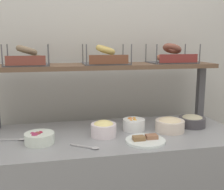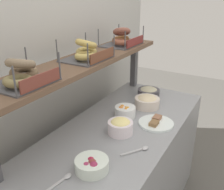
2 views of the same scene
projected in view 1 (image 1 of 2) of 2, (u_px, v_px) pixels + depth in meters
name	position (u px, v px, depth m)	size (l,w,h in m)	color
back_wall	(99.00, 71.00, 2.27)	(2.84, 0.06, 2.40)	#B8B8B3
shelf_riser_right	(200.00, 92.00, 2.18)	(0.05, 0.05, 0.40)	#4C4C51
upper_shelf	(105.00, 66.00, 1.99)	(1.60, 0.32, 0.03)	brown
bowl_beet_salad	(39.00, 138.00, 1.62)	(0.17, 0.17, 0.08)	white
bowl_egg_salad	(104.00, 128.00, 1.75)	(0.16, 0.16, 0.10)	white
bowl_potato_salad	(170.00, 124.00, 1.84)	(0.19, 0.19, 0.09)	silver
bowl_fruit_salad	(134.00, 124.00, 1.87)	(0.15, 0.15, 0.08)	white
bowl_tuna_salad	(192.00, 121.00, 1.95)	(0.18, 0.18, 0.08)	#424046
serving_plate_white	(145.00, 140.00, 1.65)	(0.24, 0.24, 0.04)	white
serving_spoon_near_plate	(16.00, 139.00, 1.68)	(0.18, 0.05, 0.01)	#B7B7BC
serving_spoon_by_edge	(89.00, 147.00, 1.55)	(0.16, 0.11, 0.01)	#B7B7BC
bagel_basket_poppy	(27.00, 58.00, 1.85)	(0.29, 0.25, 0.14)	#4C4C51
bagel_basket_sesame	(106.00, 58.00, 1.96)	(0.31, 0.26, 0.14)	#4C4C51
bagel_basket_cinnamon_raisin	(172.00, 57.00, 2.07)	(0.34, 0.25, 0.15)	#4C4C51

